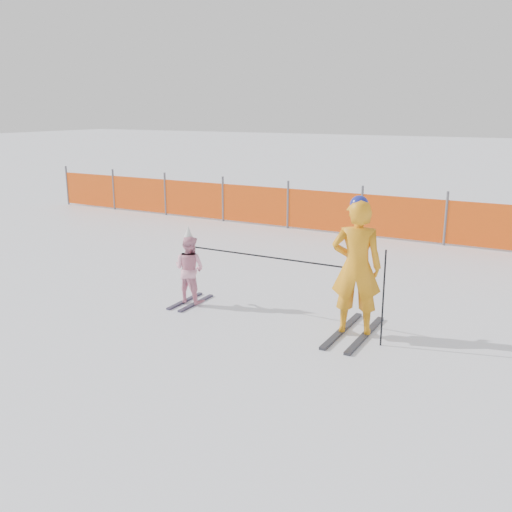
% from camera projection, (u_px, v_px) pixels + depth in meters
% --- Properties ---
extents(ground, '(120.00, 120.00, 0.00)m').
position_uv_depth(ground, '(239.00, 332.00, 8.05)').
color(ground, white).
rests_on(ground, ground).
extents(adult, '(0.78, 1.47, 1.95)m').
position_uv_depth(adult, '(356.00, 267.00, 7.74)').
color(adult, black).
rests_on(adult, ground).
extents(child, '(0.53, 0.91, 1.27)m').
position_uv_depth(child, '(189.00, 268.00, 9.11)').
color(child, black).
rests_on(child, ground).
extents(ski_poles, '(3.10, 0.22, 1.31)m').
position_uv_depth(ski_poles, '(303.00, 270.00, 8.06)').
color(ski_poles, black).
rests_on(ski_poles, ground).
extents(safety_fence, '(16.97, 0.06, 1.25)m').
position_uv_depth(safety_fence, '(303.00, 209.00, 14.69)').
color(safety_fence, '#595960').
rests_on(safety_fence, ground).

